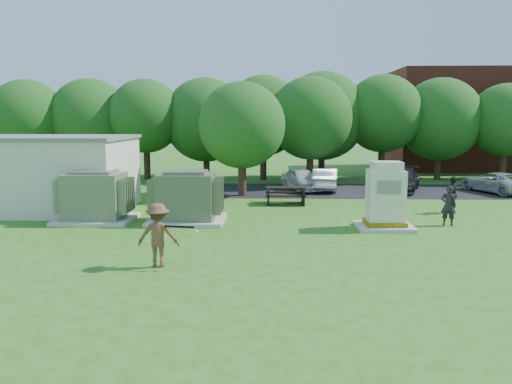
{
  "coord_description": "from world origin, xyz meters",
  "views": [
    {
      "loc": [
        0.65,
        -15.11,
        4.11
      ],
      "look_at": [
        0.0,
        4.0,
        1.3
      ],
      "focal_mm": 35.0,
      "sensor_mm": 36.0,
      "label": 1
    }
  ],
  "objects_px": {
    "batter": "(158,235)",
    "car_silver_b": "(496,182)",
    "transformer_left": "(95,198)",
    "car_white": "(302,179)",
    "car_dark": "(400,179)",
    "person_walking_right": "(453,195)",
    "generator_cabinet": "(385,199)",
    "car_silver_a": "(325,179)",
    "person_by_generator": "(448,206)",
    "transformer_right": "(187,198)",
    "picnic_table": "(286,193)"
  },
  "relations": [
    {
      "from": "generator_cabinet",
      "to": "car_dark",
      "type": "bearing_deg",
      "value": 72.85
    },
    {
      "from": "batter",
      "to": "person_by_generator",
      "type": "distance_m",
      "value": 11.54
    },
    {
      "from": "transformer_left",
      "to": "car_dark",
      "type": "xyz_separation_m",
      "value": [
        14.47,
        9.03,
        -0.3
      ]
    },
    {
      "from": "batter",
      "to": "car_silver_b",
      "type": "relative_size",
      "value": 0.43
    },
    {
      "from": "generator_cabinet",
      "to": "person_walking_right",
      "type": "relative_size",
      "value": 1.57
    },
    {
      "from": "person_by_generator",
      "to": "car_silver_a",
      "type": "distance_m",
      "value": 10.37
    },
    {
      "from": "batter",
      "to": "car_white",
      "type": "distance_m",
      "value": 16.05
    },
    {
      "from": "transformer_left",
      "to": "car_white",
      "type": "distance_m",
      "value": 12.73
    },
    {
      "from": "car_white",
      "to": "car_dark",
      "type": "bearing_deg",
      "value": -20.03
    },
    {
      "from": "car_white",
      "to": "car_silver_b",
      "type": "distance_m",
      "value": 10.86
    },
    {
      "from": "transformer_right",
      "to": "car_silver_b",
      "type": "bearing_deg",
      "value": 28.21
    },
    {
      "from": "person_walking_right",
      "to": "car_dark",
      "type": "height_order",
      "value": "person_walking_right"
    },
    {
      "from": "generator_cabinet",
      "to": "car_silver_b",
      "type": "xyz_separation_m",
      "value": [
        8.29,
        9.54,
        -0.53
      ]
    },
    {
      "from": "car_white",
      "to": "car_silver_a",
      "type": "height_order",
      "value": "car_silver_a"
    },
    {
      "from": "transformer_right",
      "to": "car_dark",
      "type": "bearing_deg",
      "value": 39.97
    },
    {
      "from": "car_dark",
      "to": "person_by_generator",
      "type": "bearing_deg",
      "value": -72.06
    },
    {
      "from": "person_walking_right",
      "to": "car_white",
      "type": "height_order",
      "value": "person_walking_right"
    },
    {
      "from": "transformer_left",
      "to": "person_walking_right",
      "type": "distance_m",
      "value": 15.25
    },
    {
      "from": "transformer_right",
      "to": "car_silver_a",
      "type": "bearing_deg",
      "value": 55.11
    },
    {
      "from": "batter",
      "to": "car_white",
      "type": "xyz_separation_m",
      "value": [
        4.87,
        15.29,
        -0.27
      ]
    },
    {
      "from": "person_by_generator",
      "to": "car_dark",
      "type": "relative_size",
      "value": 0.34
    },
    {
      "from": "car_silver_a",
      "to": "person_walking_right",
      "type": "bearing_deg",
      "value": 132.32
    },
    {
      "from": "picnic_table",
      "to": "car_silver_b",
      "type": "xyz_separation_m",
      "value": [
        11.89,
        4.18,
        0.06
      ]
    },
    {
      "from": "batter",
      "to": "car_dark",
      "type": "bearing_deg",
      "value": -125.64
    },
    {
      "from": "transformer_right",
      "to": "person_walking_right",
      "type": "height_order",
      "value": "transformer_right"
    },
    {
      "from": "batter",
      "to": "car_silver_a",
      "type": "bearing_deg",
      "value": -112.87
    },
    {
      "from": "person_walking_right",
      "to": "car_dark",
      "type": "relative_size",
      "value": 0.35
    },
    {
      "from": "transformer_left",
      "to": "batter",
      "type": "distance_m",
      "value": 7.29
    },
    {
      "from": "picnic_table",
      "to": "car_silver_b",
      "type": "bearing_deg",
      "value": 19.37
    },
    {
      "from": "generator_cabinet",
      "to": "person_walking_right",
      "type": "distance_m",
      "value": 4.96
    },
    {
      "from": "person_by_generator",
      "to": "car_white",
      "type": "bearing_deg",
      "value": -44.34
    },
    {
      "from": "person_by_generator",
      "to": "car_dark",
      "type": "bearing_deg",
      "value": -75.75
    },
    {
      "from": "transformer_right",
      "to": "car_silver_b",
      "type": "distance_m",
      "value": 18.13
    },
    {
      "from": "car_dark",
      "to": "transformer_left",
      "type": "bearing_deg",
      "value": -126.99
    },
    {
      "from": "transformer_right",
      "to": "car_silver_b",
      "type": "height_order",
      "value": "transformer_right"
    },
    {
      "from": "batter",
      "to": "person_walking_right",
      "type": "bearing_deg",
      "value": -143.64
    },
    {
      "from": "car_silver_a",
      "to": "car_silver_b",
      "type": "relative_size",
      "value": 0.94
    },
    {
      "from": "generator_cabinet",
      "to": "person_by_generator",
      "type": "distance_m",
      "value": 2.67
    },
    {
      "from": "picnic_table",
      "to": "batter",
      "type": "relative_size",
      "value": 1.08
    },
    {
      "from": "picnic_table",
      "to": "car_silver_b",
      "type": "distance_m",
      "value": 12.6
    },
    {
      "from": "transformer_right",
      "to": "person_walking_right",
      "type": "xyz_separation_m",
      "value": [
        11.37,
        2.33,
        -0.16
      ]
    },
    {
      "from": "transformer_left",
      "to": "person_by_generator",
      "type": "relative_size",
      "value": 1.9
    },
    {
      "from": "car_silver_a",
      "to": "car_dark",
      "type": "xyz_separation_m",
      "value": [
        4.29,
        -0.26,
        0.02
      ]
    },
    {
      "from": "person_walking_right",
      "to": "generator_cabinet",
      "type": "bearing_deg",
      "value": -21.65
    },
    {
      "from": "transformer_left",
      "to": "car_silver_a",
      "type": "xyz_separation_m",
      "value": [
        10.18,
        9.29,
        -0.33
      ]
    },
    {
      "from": "person_walking_right",
      "to": "car_silver_b",
      "type": "relative_size",
      "value": 0.39
    },
    {
      "from": "person_walking_right",
      "to": "transformer_right",
      "type": "bearing_deg",
      "value": -51.96
    },
    {
      "from": "car_dark",
      "to": "car_silver_a",
      "type": "bearing_deg",
      "value": -162.47
    },
    {
      "from": "transformer_right",
      "to": "picnic_table",
      "type": "xyz_separation_m",
      "value": [
        4.08,
        4.39,
        -0.45
      ]
    },
    {
      "from": "car_silver_a",
      "to": "person_by_generator",
      "type": "bearing_deg",
      "value": 118.63
    }
  ]
}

